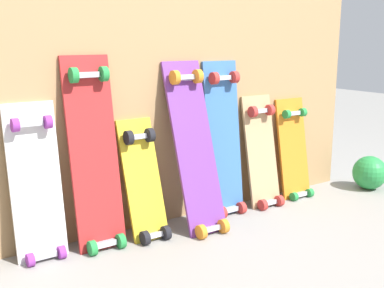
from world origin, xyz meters
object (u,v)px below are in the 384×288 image
at_px(skateboard_red, 95,160).
at_px(rubber_ball, 370,173).
at_px(skateboard_orange, 294,154).
at_px(skateboard_purple, 196,153).
at_px(skateboard_white, 37,190).
at_px(skateboard_blue, 224,145).
at_px(skateboard_yellow, 144,186).
at_px(skateboard_natural, 262,157).

distance_m(skateboard_red, rubber_ball, 1.80).
relative_size(skateboard_red, skateboard_orange, 1.41).
bearing_deg(skateboard_purple, skateboard_white, 173.08).
bearing_deg(rubber_ball, skateboard_orange, 160.34).
relative_size(skateboard_purple, rubber_ball, 4.21).
xyz_separation_m(skateboard_purple, skateboard_orange, (0.77, 0.08, -0.12)).
xyz_separation_m(skateboard_blue, skateboard_orange, (0.52, -0.01, -0.12)).
distance_m(skateboard_red, skateboard_yellow, 0.28).
relative_size(skateboard_white, rubber_ball, 3.51).
bearing_deg(skateboard_purple, skateboard_natural, 7.96).
distance_m(skateboard_natural, rubber_ball, 0.80).
xyz_separation_m(skateboard_yellow, skateboard_purple, (0.27, -0.04, 0.13)).
bearing_deg(skateboard_yellow, skateboard_white, 174.19).
bearing_deg(rubber_ball, skateboard_yellow, 174.86).
distance_m(skateboard_blue, rubber_ball, 1.07).
bearing_deg(skateboard_blue, skateboard_orange, -0.89).
bearing_deg(skateboard_orange, skateboard_blue, 179.11).
bearing_deg(skateboard_blue, skateboard_white, 179.87).
height_order(skateboard_natural, skateboard_orange, skateboard_natural).
bearing_deg(skateboard_purple, rubber_ball, -4.33).
bearing_deg(skateboard_white, skateboard_yellow, -5.81).
bearing_deg(skateboard_orange, skateboard_white, 179.61).
height_order(skateboard_white, skateboard_yellow, skateboard_white).
height_order(skateboard_white, skateboard_purple, skateboard_purple).
height_order(skateboard_orange, rubber_ball, skateboard_orange).
bearing_deg(skateboard_yellow, rubber_ball, -5.14).
xyz_separation_m(skateboard_red, skateboard_orange, (1.27, 0.01, -0.15)).
bearing_deg(skateboard_orange, skateboard_yellow, -177.80).
xyz_separation_m(skateboard_yellow, rubber_ball, (1.54, -0.14, -0.14)).
height_order(skateboard_red, skateboard_purple, skateboard_red).
bearing_deg(skateboard_yellow, skateboard_blue, 5.33).
distance_m(skateboard_yellow, skateboard_purple, 0.30).
bearing_deg(skateboard_red, rubber_ball, -5.29).
bearing_deg(skateboard_orange, skateboard_red, -179.36).
relative_size(skateboard_natural, rubber_ball, 3.25).
distance_m(skateboard_red, skateboard_blue, 0.75).
height_order(skateboard_white, rubber_ball, skateboard_white).
height_order(skateboard_yellow, skateboard_blue, skateboard_blue).
bearing_deg(skateboard_natural, skateboard_white, 179.03).
relative_size(skateboard_red, skateboard_yellow, 1.48).
relative_size(skateboard_purple, skateboard_natural, 1.30).
xyz_separation_m(skateboard_purple, skateboard_blue, (0.25, 0.09, -0.00)).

